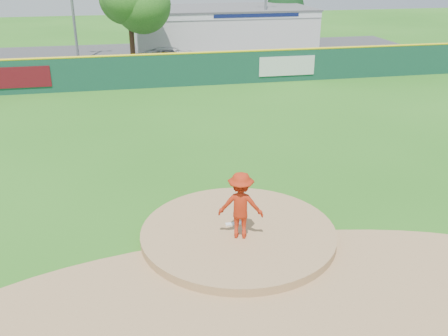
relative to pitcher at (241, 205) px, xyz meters
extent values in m
plane|color=#286B19|center=(0.03, 0.36, -1.20)|extent=(120.00, 120.00, 0.00)
cylinder|color=#9E774C|center=(0.03, 0.36, -1.20)|extent=(5.50, 5.50, 0.50)
cube|color=white|center=(0.03, 0.66, -0.93)|extent=(0.60, 0.15, 0.04)
cylinder|color=#9E774C|center=(0.03, -2.64, -1.19)|extent=(15.40, 15.40, 0.01)
cube|color=#38383A|center=(0.03, 27.36, -1.19)|extent=(44.00, 16.00, 0.02)
imported|color=#B0260F|center=(0.00, 0.00, 0.00)|extent=(1.38, 1.03, 1.89)
imported|color=silver|center=(0.81, 25.54, -0.58)|extent=(4.45, 2.41, 1.19)
cube|color=silver|center=(6.03, 32.36, 0.40)|extent=(15.00, 8.00, 3.20)
cube|color=white|center=(6.03, 28.34, 1.80)|extent=(15.00, 0.06, 0.55)
cube|color=#0F194C|center=(8.03, 28.30, 1.80)|extent=(7.00, 0.03, 0.28)
cube|color=#59595B|center=(6.03, 32.36, 2.05)|extent=(15.20, 8.20, 0.12)
cube|color=#5F0D16|center=(-8.68, 18.28, -0.20)|extent=(3.60, 0.04, 1.20)
cube|color=silver|center=(7.34, 18.28, -0.20)|extent=(3.60, 0.04, 1.20)
cube|color=#134031|center=(0.03, 18.36, -0.20)|extent=(40.00, 0.10, 2.00)
cylinder|color=yellow|center=(0.03, 18.36, 0.80)|extent=(40.00, 0.14, 0.14)
cylinder|color=#382314|center=(-1.97, 25.36, 0.10)|extent=(0.36, 0.36, 2.60)
sphere|color=#387F23|center=(-1.97, 25.36, 3.36)|extent=(5.60, 5.60, 5.60)
cylinder|color=#382314|center=(13.03, 36.36, -0.40)|extent=(0.40, 0.40, 1.60)
camera|label=1|loc=(-2.83, -11.57, 6.16)|focal=40.00mm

